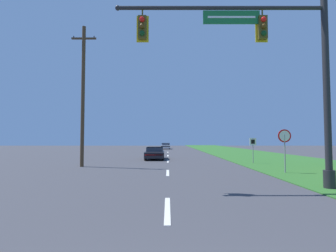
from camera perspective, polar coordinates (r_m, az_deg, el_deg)
name	(u,v)px	position (r m, az deg, el deg)	size (l,w,h in m)	color
grass_verge_right	(256,156)	(33.20, 18.56, -6.12)	(10.00, 110.00, 0.04)	#2D6626
road_center_line	(168,161)	(23.52, 0.00, -7.69)	(0.16, 34.80, 0.01)	silver
signal_mast	(276,65)	(11.69, 22.36, 12.21)	(8.77, 0.47, 8.17)	#232326
car_ahead	(155,153)	(26.04, -2.86, -5.90)	(1.92, 4.71, 1.19)	black
far_car	(166,146)	(53.18, -0.46, -4.38)	(1.82, 4.32, 1.19)	black
stop_sign	(285,141)	(16.65, 24.08, -3.00)	(0.76, 0.07, 2.50)	gray
route_sign_post	(253,145)	(22.51, 18.04, -3.88)	(0.55, 0.06, 2.03)	gray
utility_pole_near	(83,93)	(20.15, -17.99, 6.76)	(1.80, 0.26, 10.27)	#4C3823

